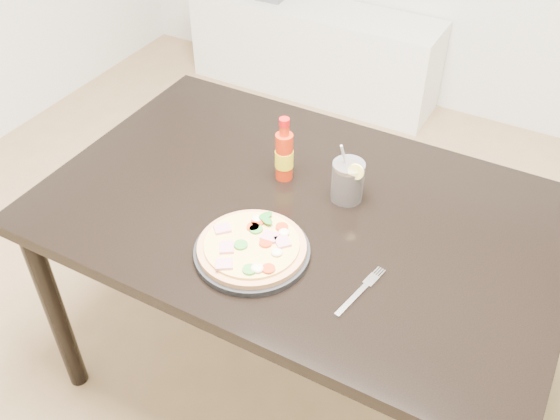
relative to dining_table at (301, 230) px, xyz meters
The scene contains 7 objects.
dining_table is the anchor object (origin of this frame).
plate 0.24m from the dining_table, 96.48° to the right, with size 0.29×0.29×0.02m, color black.
pizza 0.25m from the dining_table, 96.10° to the right, with size 0.27×0.27×0.03m.
hot_sauce_bottle 0.21m from the dining_table, 138.15° to the left, with size 0.06×0.06×0.20m.
cola_cup 0.19m from the dining_table, 47.07° to the left, with size 0.09×0.09×0.18m.
fork 0.34m from the dining_table, 37.44° to the right, with size 0.05×0.19×0.00m.
media_console 1.99m from the dining_table, 115.13° to the left, with size 1.40×0.34×0.50m, color white.
Camera 1 is at (0.59, -0.84, 1.84)m, focal length 40.00 mm.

